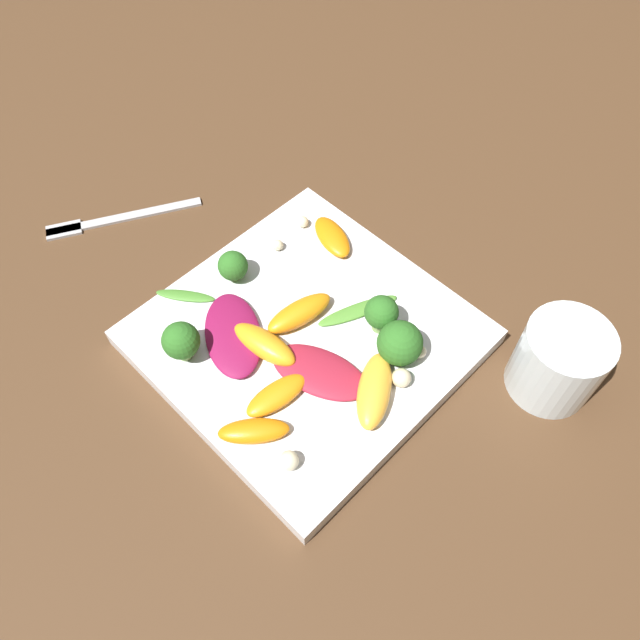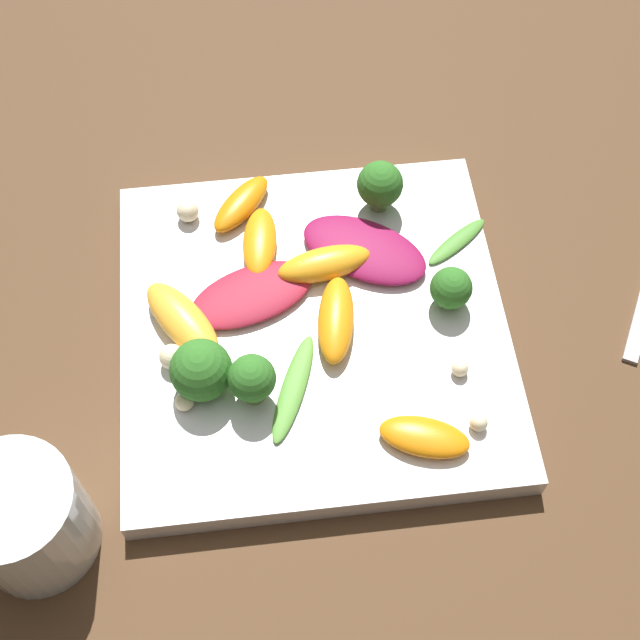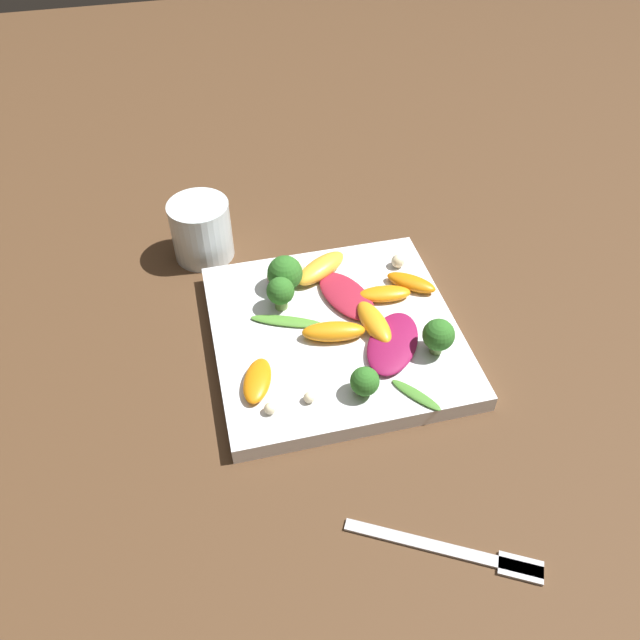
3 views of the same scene
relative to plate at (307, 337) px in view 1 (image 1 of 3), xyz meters
name	(u,v)px [view 1 (image 1 of 3)]	position (x,y,z in m)	size (l,w,h in m)	color
ground_plane	(307,343)	(0.00, 0.00, -0.01)	(2.40, 2.40, 0.00)	#4C331E
plate	(307,337)	(0.00, 0.00, 0.00)	(0.28, 0.28, 0.02)	white
drinking_glass	(559,361)	(0.13, -0.19, 0.03)	(0.08, 0.08, 0.08)	silver
fork	(107,220)	(-0.05, 0.28, -0.01)	(0.16, 0.10, 0.01)	#B2B2B7
radicchio_leaf_0	(319,372)	(-0.03, -0.04, 0.02)	(0.08, 0.11, 0.01)	maroon
radicchio_leaf_1	(233,335)	(-0.05, 0.04, 0.02)	(0.10, 0.11, 0.01)	maroon
orange_segment_0	(264,344)	(-0.04, 0.01, 0.02)	(0.04, 0.07, 0.02)	orange
orange_segment_1	(276,395)	(-0.07, -0.03, 0.02)	(0.07, 0.03, 0.01)	orange
orange_segment_2	(299,313)	(0.01, 0.02, 0.02)	(0.08, 0.04, 0.02)	orange
orange_segment_3	(332,237)	(0.10, 0.06, 0.02)	(0.05, 0.07, 0.01)	orange
orange_segment_4	(254,431)	(-0.11, -0.04, 0.02)	(0.06, 0.06, 0.02)	orange
orange_segment_5	(374,391)	(-0.01, -0.09, 0.02)	(0.08, 0.07, 0.02)	#FCAD33
broccoli_floret_0	(400,343)	(0.04, -0.08, 0.03)	(0.04, 0.04, 0.04)	#84AD5B
broccoli_floret_1	(233,266)	(-0.01, 0.10, 0.03)	(0.03, 0.03, 0.03)	#7A9E51
broccoli_floret_2	(181,341)	(-0.10, 0.06, 0.04)	(0.04, 0.04, 0.04)	#7A9E51
broccoli_floret_3	(381,313)	(0.05, -0.05, 0.04)	(0.03, 0.03, 0.04)	#7A9E51
arugula_sprig_0	(358,311)	(0.05, -0.02, 0.01)	(0.09, 0.05, 0.00)	#518E33
arugula_sprig_1	(185,296)	(-0.06, 0.12, 0.01)	(0.05, 0.06, 0.00)	#47842D
macadamia_nut_0	(401,378)	(0.02, -0.10, 0.02)	(0.02, 0.02, 0.02)	beige
macadamia_nut_1	(289,461)	(-0.10, -0.09, 0.02)	(0.02, 0.02, 0.02)	beige
macadamia_nut_2	(378,415)	(-0.02, -0.11, 0.02)	(0.01, 0.01, 0.01)	beige
macadamia_nut_3	(419,352)	(0.06, -0.09, 0.02)	(0.01, 0.01, 0.01)	beige
macadamia_nut_4	(303,222)	(0.09, 0.10, 0.02)	(0.01, 0.01, 0.01)	beige
macadamia_nut_5	(278,245)	(0.05, 0.10, 0.02)	(0.01, 0.01, 0.01)	beige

